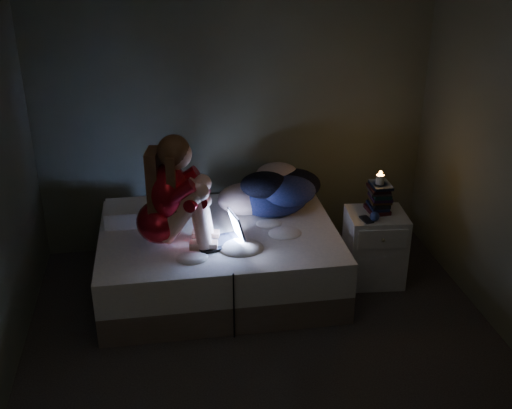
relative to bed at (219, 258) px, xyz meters
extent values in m
cube|color=black|center=(0.26, -1.10, -0.28)|extent=(3.60, 3.80, 0.02)
cube|color=#464C3F|center=(0.26, 0.81, 1.03)|extent=(3.60, 0.02, 2.60)
cube|color=white|center=(-0.69, 0.30, 0.34)|extent=(0.49, 0.35, 0.14)
cube|color=silver|center=(1.34, -0.12, 0.05)|extent=(0.52, 0.47, 0.65)
cylinder|color=beige|center=(1.36, -0.06, 0.68)|extent=(0.07, 0.07, 0.08)
cube|color=black|center=(1.22, -0.23, 0.38)|extent=(0.10, 0.15, 0.01)
sphere|color=navy|center=(1.28, -0.25, 0.41)|extent=(0.08, 0.08, 0.08)
camera|label=1|loc=(-0.42, -4.63, 2.67)|focal=43.72mm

